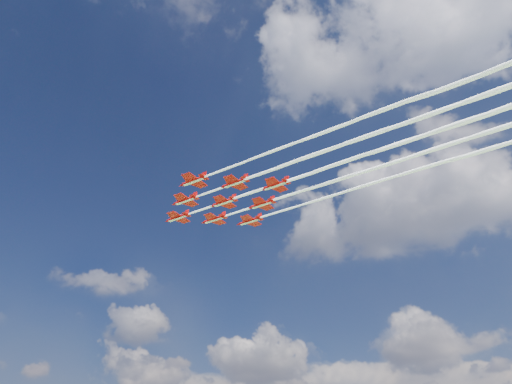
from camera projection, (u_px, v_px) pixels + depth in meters
The scene contains 8 objects.
jet_lead at pixel (374, 152), 132.51m from camera, with size 143.09×10.10×2.52m.
jet_row2_port at pixel (399, 125), 122.79m from camera, with size 143.09×10.10×2.52m.
jet_row2_starb at pixel (418, 155), 133.52m from camera, with size 143.09×10.10×2.52m.
jet_row3_port at pixel (428, 94), 113.07m from camera, with size 143.09×10.10×2.52m.
jet_row3_centre at pixel (446, 128), 123.80m from camera, with size 143.09×10.10×2.52m.
jet_row3_starb at pixel (461, 157), 134.54m from camera, with size 143.09×10.10×2.52m.
jet_row4_port at pixel (479, 97), 114.08m from camera, with size 143.09×10.10×2.52m.
jet_row4_starb at pixel (492, 131), 124.82m from camera, with size 143.09×10.10×2.52m.
Camera 1 is at (79.12, -105.98, 4.00)m, focal length 35.00 mm.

